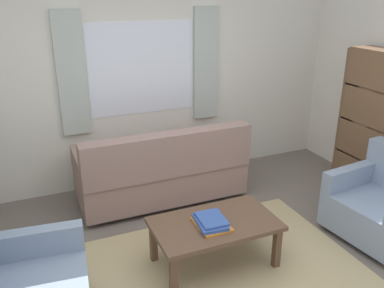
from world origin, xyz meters
The scene contains 8 objects.
ground_plane centered at (0.00, 0.00, 0.00)m, with size 6.24×6.24×0.00m, color #6B6056.
wall_back centered at (0.00, 2.26, 1.30)m, with size 5.32×0.12×2.60m, color silver.
window_with_curtains centered at (0.00, 2.18, 1.45)m, with size 1.98×0.07×1.40m.
area_rug centered at (0.00, 0.00, 0.01)m, with size 2.54×2.01×0.01m, color tan.
couch centered at (0.00, 1.54, 0.37)m, with size 1.90×0.82×0.92m.
coffee_table centered at (0.03, 0.23, 0.38)m, with size 1.10×0.64×0.44m.
book_stack_on_table centered at (-0.03, 0.19, 0.47)m, with size 0.28×0.34×0.07m.
bookshelf centered at (2.34, 0.72, 0.88)m, with size 0.30×0.94×1.72m.
Camera 1 is at (-1.37, -2.54, 2.37)m, focal length 38.17 mm.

